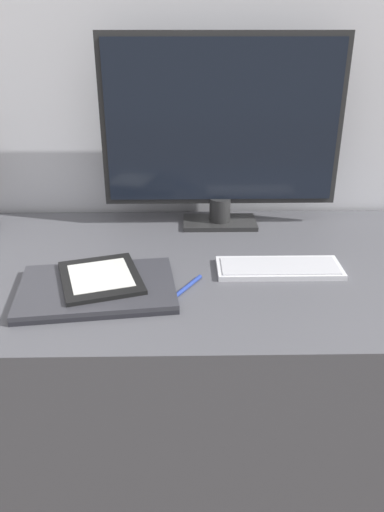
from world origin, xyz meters
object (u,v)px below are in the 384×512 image
at_px(monitor, 222,130).
at_px(ereader, 101,277).
at_px(keyboard, 279,268).
at_px(pen, 183,290).
at_px(laptop, 97,288).

distance_m(monitor, ereader, 0.51).
distance_m(monitor, keyboard, 0.40).
bearing_deg(pen, laptop, 179.95).
height_order(monitor, laptop, monitor).
relative_size(keyboard, ereader, 1.24).
height_order(keyboard, ereader, ereader).
bearing_deg(monitor, keyboard, -67.98).
relative_size(monitor, keyboard, 2.20).
height_order(laptop, ereader, ereader).
distance_m(monitor, pen, 0.46).
xyz_separation_m(laptop, ereader, (0.00, 0.02, 0.01)).
bearing_deg(pen, monitor, 75.02).
bearing_deg(laptop, keyboard, 13.31).
xyz_separation_m(laptop, pen, (0.18, -0.00, -0.01)).
bearing_deg(ereader, keyboard, 10.38).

